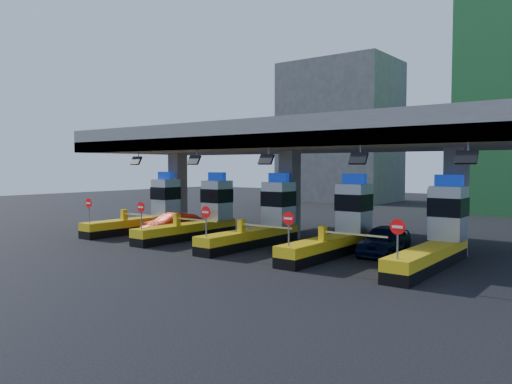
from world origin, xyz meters
The scene contains 10 objects.
ground centered at (0.00, 0.00, 0.00)m, with size 120.00×120.00×0.00m, color black.
toll_canopy centered at (0.00, 2.87, 6.13)m, with size 28.00×12.09×7.00m.
toll_lane_far_left centered at (-10.00, 0.28, 1.40)m, with size 4.43×8.00×4.16m.
toll_lane_left centered at (-5.00, 0.28, 1.40)m, with size 4.43×8.00×4.16m.
toll_lane_center centered at (0.00, 0.28, 1.40)m, with size 4.43×8.00×4.16m.
toll_lane_right centered at (5.00, 0.28, 1.40)m, with size 4.43×8.00×4.16m.
toll_lane_far_right centered at (10.00, 0.28, 1.40)m, with size 4.43×8.00×4.16m.
bg_building_concrete centered at (-14.00, 36.00, 9.00)m, with size 14.00×10.00×18.00m, color #4C4C49.
van centered at (6.98, 1.30, 0.77)m, with size 1.82×4.52×1.54m, color black.
red_car centered at (-7.10, -0.23, 0.73)m, with size 1.54×4.41×1.45m, color red.
Camera 1 is at (17.20, -22.94, 4.58)m, focal length 35.00 mm.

